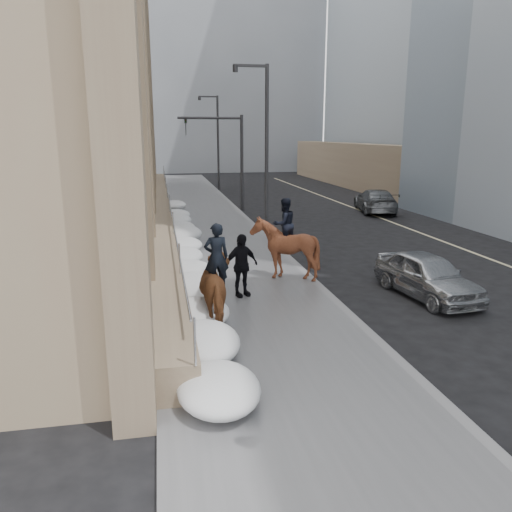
# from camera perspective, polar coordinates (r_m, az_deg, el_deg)

# --- Properties ---
(ground) EXTENTS (140.00, 140.00, 0.00)m
(ground) POSITION_cam_1_polar(r_m,az_deg,el_deg) (11.38, 1.69, -11.36)
(ground) COLOR black
(ground) RESTS_ON ground
(sidewalk) EXTENTS (5.00, 80.00, 0.12)m
(sidewalk) POSITION_cam_1_polar(r_m,az_deg,el_deg) (20.73, -4.34, 0.43)
(sidewalk) COLOR #545457
(sidewalk) RESTS_ON ground
(curb) EXTENTS (0.24, 80.00, 0.12)m
(curb) POSITION_cam_1_polar(r_m,az_deg,el_deg) (21.18, 2.71, 0.74)
(curb) COLOR slate
(curb) RESTS_ON ground
(lane_line) EXTENTS (0.15, 70.00, 0.01)m
(lane_line) POSITION_cam_1_polar(r_m,az_deg,el_deg) (24.26, 21.12, 1.36)
(lane_line) COLOR #BFB78C
(lane_line) RESTS_ON ground
(limestone_building) EXTENTS (6.10, 44.00, 18.00)m
(limestone_building) POSITION_cam_1_polar(r_m,az_deg,el_deg) (30.43, -17.65, 20.85)
(limestone_building) COLOR #967C62
(limestone_building) RESTS_ON ground
(bg_building_mid) EXTENTS (30.00, 12.00, 28.00)m
(bg_building_mid) POSITION_cam_1_polar(r_m,az_deg,el_deg) (70.92, -6.20, 21.12)
(bg_building_mid) COLOR slate
(bg_building_mid) RESTS_ON ground
(bg_building_far) EXTENTS (24.00, 12.00, 20.00)m
(bg_building_far) POSITION_cam_1_polar(r_m,az_deg,el_deg) (82.30, -14.15, 16.98)
(bg_building_far) COLOR gray
(bg_building_far) RESTS_ON ground
(streetlight_mid) EXTENTS (1.71, 0.24, 8.00)m
(streetlight_mid) POSITION_cam_1_polar(r_m,az_deg,el_deg) (24.57, 0.86, 13.18)
(streetlight_mid) COLOR #2D2D30
(streetlight_mid) RESTS_ON ground
(streetlight_far) EXTENTS (1.71, 0.24, 8.00)m
(streetlight_far) POSITION_cam_1_polar(r_m,az_deg,el_deg) (44.33, -4.58, 13.40)
(streetlight_far) COLOR #2D2D30
(streetlight_far) RESTS_ON ground
(traffic_signal) EXTENTS (4.10, 0.22, 6.00)m
(traffic_signal) POSITION_cam_1_polar(r_m,az_deg,el_deg) (32.35, -3.29, 12.28)
(traffic_signal) COLOR #2D2D30
(traffic_signal) RESTS_ON ground
(snow_bank) EXTENTS (1.70, 18.10, 0.76)m
(snow_bank) POSITION_cam_1_polar(r_m,az_deg,el_deg) (18.69, -8.01, 0.14)
(snow_bank) COLOR white
(snow_bank) RESTS_ON sidewalk
(mounted_horse_left) EXTENTS (1.16, 2.23, 2.58)m
(mounted_horse_left) POSITION_cam_1_polar(r_m,az_deg,el_deg) (12.57, -4.19, -3.47)
(mounted_horse_left) COLOR #57311A
(mounted_horse_left) RESTS_ON sidewalk
(mounted_horse_right) EXTENTS (2.21, 2.33, 2.69)m
(mounted_horse_right) POSITION_cam_1_polar(r_m,az_deg,el_deg) (16.54, 3.26, 1.25)
(mounted_horse_right) COLOR #502817
(mounted_horse_right) RESTS_ON sidewalk
(pedestrian) EXTENTS (1.19, 0.82, 1.88)m
(pedestrian) POSITION_cam_1_polar(r_m,az_deg,el_deg) (14.72, -1.71, -1.07)
(pedestrian) COLOR black
(pedestrian) RESTS_ON sidewalk
(car_silver) EXTENTS (2.06, 4.14, 1.36)m
(car_silver) POSITION_cam_1_polar(r_m,az_deg,el_deg) (15.95, 18.98, -2.09)
(car_silver) COLOR #A2A4A9
(car_silver) RESTS_ON ground
(car_grey) EXTENTS (3.06, 5.36, 1.46)m
(car_grey) POSITION_cam_1_polar(r_m,az_deg,el_deg) (32.62, 13.48, 6.17)
(car_grey) COLOR #56595D
(car_grey) RESTS_ON ground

